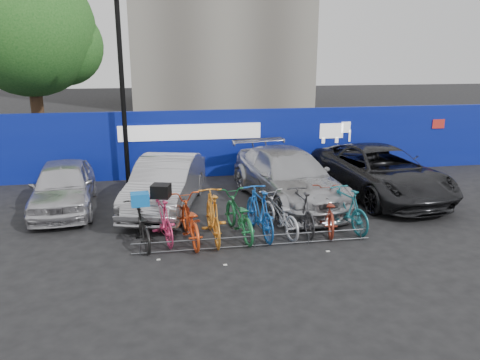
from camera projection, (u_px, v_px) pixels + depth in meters
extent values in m
plane|color=black|center=(250.00, 238.00, 11.40)|extent=(100.00, 100.00, 0.00)
cube|color=navy|center=(219.00, 143.00, 16.79)|extent=(22.00, 0.15, 2.40)
cube|color=white|center=(191.00, 132.00, 16.41)|extent=(5.00, 0.02, 0.55)
cube|color=white|center=(332.00, 131.00, 17.28)|extent=(1.20, 0.02, 0.90)
cube|color=red|center=(439.00, 124.00, 17.93)|extent=(0.50, 0.02, 0.35)
cylinder|color=#382314|center=(38.00, 111.00, 19.24)|extent=(0.50, 0.50, 4.00)
sphere|color=#184E18|center=(28.00, 30.00, 18.39)|extent=(5.20, 5.20, 5.20)
sphere|color=#184E18|center=(63.00, 46.00, 19.03)|extent=(3.20, 3.20, 3.20)
cylinder|color=black|center=(123.00, 95.00, 15.22)|extent=(0.16, 0.16, 6.00)
cylinder|color=#595B60|center=(255.00, 236.00, 10.76)|extent=(5.60, 0.03, 0.03)
cylinder|color=#595B60|center=(255.00, 245.00, 10.82)|extent=(5.60, 0.03, 0.03)
cylinder|color=#595B60|center=(140.00, 250.00, 10.38)|extent=(0.03, 0.03, 0.28)
cylinder|color=#595B60|center=(198.00, 246.00, 10.59)|extent=(0.03, 0.03, 0.28)
cylinder|color=#595B60|center=(255.00, 242.00, 10.80)|extent=(0.03, 0.03, 0.28)
cylinder|color=#595B60|center=(309.00, 238.00, 11.01)|extent=(0.03, 0.03, 0.28)
cylinder|color=#595B60|center=(361.00, 235.00, 11.22)|extent=(0.03, 0.03, 0.28)
imported|color=silver|center=(63.00, 186.00, 13.27)|extent=(1.97, 4.21, 1.39)
imported|color=#A1A1A5|center=(166.00, 184.00, 13.34)|extent=(2.65, 4.74, 1.48)
imported|color=#B0B1B5|center=(288.00, 177.00, 13.95)|extent=(2.97, 5.59, 1.54)
imported|color=black|center=(379.00, 172.00, 14.57)|extent=(3.16, 5.77, 1.53)
imported|color=black|center=(142.00, 225.00, 10.90)|extent=(1.00, 1.92, 0.96)
imported|color=#D43162|center=(162.00, 219.00, 11.11)|extent=(0.93, 1.87, 1.08)
imported|color=#D34317|center=(189.00, 220.00, 11.06)|extent=(0.95, 2.10, 1.07)
imported|color=orange|center=(213.00, 216.00, 11.14)|extent=(0.65, 2.04, 1.21)
imported|color=#1F6F3B|center=(238.00, 215.00, 11.39)|extent=(1.01, 2.12, 1.07)
imported|color=blue|center=(259.00, 212.00, 11.43)|extent=(0.80, 2.07, 1.21)
imported|color=#A8A9AF|center=(279.00, 214.00, 11.59)|extent=(1.07, 1.98, 0.99)
imported|color=#2A2A2D|center=(301.00, 210.00, 11.69)|extent=(0.61, 1.84, 1.09)
imported|color=maroon|center=(327.00, 210.00, 11.79)|extent=(1.11, 2.09, 1.04)
imported|color=#1B6A79|center=(347.00, 208.00, 11.83)|extent=(0.92, 1.90, 1.10)
cube|color=blue|center=(140.00, 199.00, 10.73)|extent=(0.44, 0.35, 0.30)
cube|color=black|center=(161.00, 191.00, 10.93)|extent=(0.51, 0.48, 0.31)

